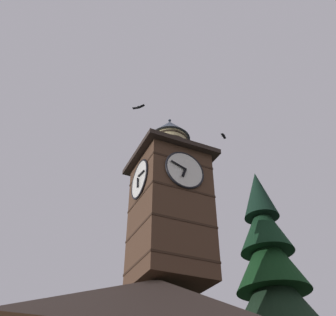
% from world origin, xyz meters
% --- Properties ---
extents(clock_tower, '(3.82, 3.82, 9.38)m').
position_xyz_m(clock_tower, '(-1.71, -0.86, 10.85)').
color(clock_tower, '#4C3323').
rests_on(clock_tower, building_main).
extents(pine_tree_behind, '(5.36, 5.36, 18.72)m').
position_xyz_m(pine_tree_behind, '(-3.93, -6.47, 7.78)').
color(pine_tree_behind, '#473323').
rests_on(pine_tree_behind, ground_plane).
extents(flying_bird_high, '(0.58, 0.49, 0.13)m').
position_xyz_m(flying_bird_high, '(-6.49, -2.61, 18.00)').
color(flying_bird_high, black).
extents(flying_bird_low, '(0.59, 0.63, 0.11)m').
position_xyz_m(flying_bird_low, '(0.13, -0.97, 16.47)').
color(flying_bird_low, black).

